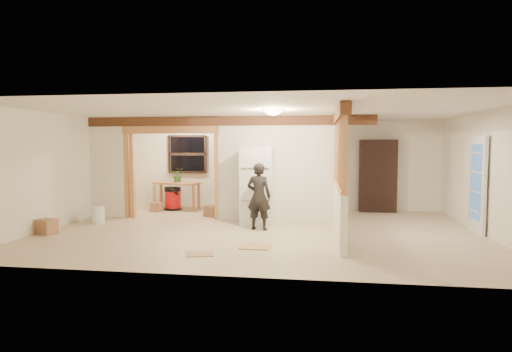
% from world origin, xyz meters
% --- Properties ---
extents(floor, '(9.00, 6.50, 0.01)m').
position_xyz_m(floor, '(0.00, 0.00, -0.01)').
color(floor, '#BFAA8E').
rests_on(floor, ground).
extents(ceiling, '(9.00, 6.50, 0.01)m').
position_xyz_m(ceiling, '(0.00, 0.00, 2.50)').
color(ceiling, white).
extents(wall_back, '(9.00, 0.01, 2.50)m').
position_xyz_m(wall_back, '(0.00, 3.25, 1.25)').
color(wall_back, white).
rests_on(wall_back, floor).
extents(wall_front, '(9.00, 0.01, 2.50)m').
position_xyz_m(wall_front, '(0.00, -3.25, 1.25)').
color(wall_front, white).
rests_on(wall_front, floor).
extents(wall_left, '(0.01, 6.50, 2.50)m').
position_xyz_m(wall_left, '(-4.50, 0.00, 1.25)').
color(wall_left, white).
rests_on(wall_left, floor).
extents(wall_right, '(0.01, 6.50, 2.50)m').
position_xyz_m(wall_right, '(4.50, 0.00, 1.25)').
color(wall_right, white).
rests_on(wall_right, floor).
extents(partition_left_stub, '(0.90, 0.12, 2.50)m').
position_xyz_m(partition_left_stub, '(-4.05, 1.20, 1.25)').
color(partition_left_stub, silver).
rests_on(partition_left_stub, floor).
extents(partition_center, '(2.80, 0.12, 2.50)m').
position_xyz_m(partition_center, '(0.20, 1.20, 1.25)').
color(partition_center, silver).
rests_on(partition_center, floor).
extents(doorway_frame, '(2.46, 0.14, 2.20)m').
position_xyz_m(doorway_frame, '(-2.40, 1.20, 1.10)').
color(doorway_frame, tan).
rests_on(doorway_frame, floor).
extents(header_beam_back, '(7.00, 0.18, 0.22)m').
position_xyz_m(header_beam_back, '(-1.00, 1.20, 2.38)').
color(header_beam_back, brown).
rests_on(header_beam_back, ceiling).
extents(header_beam_right, '(0.18, 3.30, 0.22)m').
position_xyz_m(header_beam_right, '(1.60, -0.40, 2.38)').
color(header_beam_right, brown).
rests_on(header_beam_right, ceiling).
extents(pony_wall, '(0.12, 3.20, 1.00)m').
position_xyz_m(pony_wall, '(1.60, -0.40, 0.50)').
color(pony_wall, silver).
rests_on(pony_wall, floor).
extents(stud_partition, '(0.14, 3.20, 1.32)m').
position_xyz_m(stud_partition, '(1.60, -0.40, 1.66)').
color(stud_partition, tan).
rests_on(stud_partition, pony_wall).
extents(window_back, '(1.12, 0.10, 1.10)m').
position_xyz_m(window_back, '(-2.60, 3.17, 1.55)').
color(window_back, black).
rests_on(window_back, wall_back).
extents(french_door, '(0.12, 0.86, 2.00)m').
position_xyz_m(french_door, '(4.42, 0.40, 1.00)').
color(french_door, white).
rests_on(french_door, floor).
extents(ceiling_dome_main, '(0.36, 0.36, 0.16)m').
position_xyz_m(ceiling_dome_main, '(0.30, -0.50, 2.48)').
color(ceiling_dome_main, '#FFEABF').
rests_on(ceiling_dome_main, ceiling).
extents(ceiling_dome_util, '(0.32, 0.32, 0.14)m').
position_xyz_m(ceiling_dome_util, '(-2.50, 2.30, 2.48)').
color(ceiling_dome_util, '#FFEABF').
rests_on(ceiling_dome_util, ceiling).
extents(hanging_bulb, '(0.07, 0.07, 0.07)m').
position_xyz_m(hanging_bulb, '(-2.00, 1.60, 2.18)').
color(hanging_bulb, '#FFD88C').
rests_on(hanging_bulb, ceiling).
extents(refrigerator, '(0.73, 0.71, 1.76)m').
position_xyz_m(refrigerator, '(-0.19, 0.79, 0.88)').
color(refrigerator, white).
rests_on(refrigerator, floor).
extents(woman, '(0.58, 0.43, 1.44)m').
position_xyz_m(woman, '(-0.06, 0.06, 0.72)').
color(woman, black).
rests_on(woman, floor).
extents(work_table, '(1.33, 0.85, 0.77)m').
position_xyz_m(work_table, '(-2.75, 2.63, 0.39)').
color(work_table, tan).
rests_on(work_table, floor).
extents(potted_plant, '(0.44, 0.40, 0.40)m').
position_xyz_m(potted_plant, '(-2.71, 2.65, 0.97)').
color(potted_plant, '#235D24').
rests_on(potted_plant, work_table).
extents(shop_vac, '(0.63, 0.63, 0.65)m').
position_xyz_m(shop_vac, '(-2.83, 2.53, 0.32)').
color(shop_vac, '#B90E0E').
rests_on(shop_vac, floor).
extents(bookshelf, '(0.98, 0.33, 1.96)m').
position_xyz_m(bookshelf, '(2.79, 3.02, 0.98)').
color(bookshelf, black).
rests_on(bookshelf, floor).
extents(bucket, '(0.38, 0.38, 0.39)m').
position_xyz_m(bucket, '(-3.84, 0.25, 0.20)').
color(bucket, silver).
rests_on(bucket, floor).
extents(box_util_a, '(0.40, 0.38, 0.27)m').
position_xyz_m(box_util_a, '(-1.49, 1.61, 0.14)').
color(box_util_a, '#A3714F').
rests_on(box_util_a, floor).
extents(box_util_b, '(0.27, 0.27, 0.25)m').
position_xyz_m(box_util_b, '(-3.18, 2.20, 0.12)').
color(box_util_b, '#A3714F').
rests_on(box_util_b, floor).
extents(box_front, '(0.44, 0.39, 0.30)m').
position_xyz_m(box_front, '(-4.28, -0.98, 0.15)').
color(box_front, '#A3714F').
rests_on(box_front, floor).
extents(floor_panel_near, '(0.54, 0.54, 0.02)m').
position_xyz_m(floor_panel_near, '(0.10, -1.47, 0.01)').
color(floor_panel_near, tan).
rests_on(floor_panel_near, floor).
extents(floor_panel_far, '(0.54, 0.48, 0.01)m').
position_xyz_m(floor_panel_far, '(-0.74, -2.14, 0.01)').
color(floor_panel_far, tan).
rests_on(floor_panel_far, floor).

